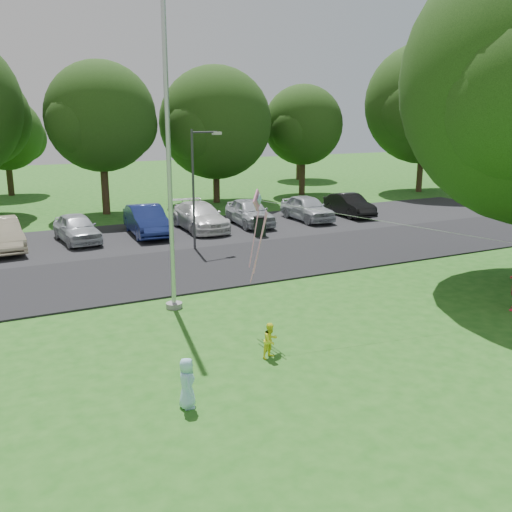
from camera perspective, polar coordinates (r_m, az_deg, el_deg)
name	(u,v)px	position (r m, az deg, el deg)	size (l,w,h in m)	color
ground	(368,345)	(15.09, 11.11, -8.72)	(120.00, 120.00, 0.00)	#225E18
park_road	(226,264)	(22.45, -3.02, -0.79)	(60.00, 6.00, 0.06)	black
parking_strip	(173,234)	(28.37, -8.34, 2.22)	(42.00, 7.00, 0.06)	black
flagpole	(169,171)	(16.79, -8.67, 8.41)	(0.50, 0.50, 10.00)	#B7BABF
street_lamp	(197,179)	(24.57, -5.89, 7.72)	(1.45, 0.33, 5.15)	#3F3F44
trash_can	(260,227)	(27.36, 0.38, 2.95)	(0.64, 0.64, 1.01)	black
tree_row	(148,115)	(36.59, -10.74, 13.71)	(64.35, 11.94, 10.88)	#332316
horizon_trees	(145,133)	(46.57, -11.09, 11.98)	(77.46, 7.20, 7.02)	#332316
parked_cars	(165,220)	(28.18, -9.08, 3.60)	(22.69, 5.04, 1.48)	navy
child_yellow	(271,340)	(13.93, 1.47, -8.44)	(0.43, 0.34, 0.89)	#F7FF28
child_blue	(187,383)	(11.77, -6.93, -12.50)	(0.52, 0.34, 1.06)	#9ED9F3
kite	(267,218)	(14.83, 1.09, 3.85)	(8.01, 2.16, 2.55)	pink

